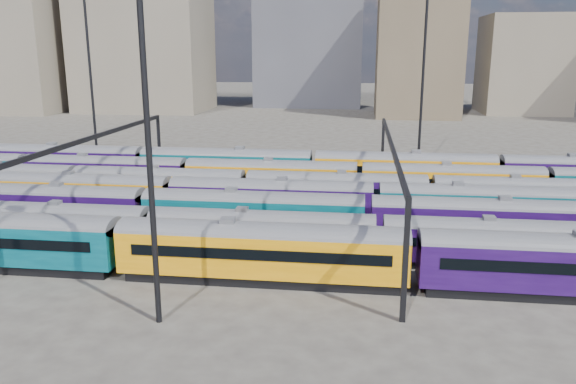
# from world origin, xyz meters

# --- Properties ---
(ground) EXTENTS (500.00, 500.00, 0.00)m
(ground) POSITION_xyz_m (0.00, 0.00, 0.00)
(ground) COLOR #3D3933
(ground) RESTS_ON ground
(rake_1) EXTENTS (112.34, 2.74, 4.60)m
(rake_1) POSITION_xyz_m (8.79, -10.00, 2.42)
(rake_1) COLOR black
(rake_1) RESTS_ON ground
(rake_2) EXTENTS (142.05, 2.97, 4.99)m
(rake_2) POSITION_xyz_m (-2.25, -5.00, 2.62)
(rake_2) COLOR black
(rake_2) RESTS_ON ground
(rake_3) EXTENTS (121.78, 2.97, 5.00)m
(rake_3) POSITION_xyz_m (-11.63, 0.00, 2.62)
(rake_3) COLOR black
(rake_3) RESTS_ON ground
(rake_4) EXTENTS (134.99, 2.82, 4.74)m
(rake_4) POSITION_xyz_m (4.72, 5.00, 2.49)
(rake_4) COLOR black
(rake_4) RESTS_ON ground
(rake_5) EXTENTS (100.64, 2.95, 4.96)m
(rake_5) POSITION_xyz_m (-2.99, 10.00, 2.60)
(rake_5) COLOR black
(rake_5) RESTS_ON ground
(rake_6) EXTENTS (131.02, 3.19, 5.39)m
(rake_6) POSITION_xyz_m (1.48, 15.00, 2.83)
(rake_6) COLOR black
(rake_6) RESTS_ON ground
(gantry_1) EXTENTS (0.35, 40.35, 8.03)m
(gantry_1) POSITION_xyz_m (-20.00, 0.00, 6.79)
(gantry_1) COLOR black
(gantry_1) RESTS_ON ground
(gantry_2) EXTENTS (0.35, 40.35, 8.03)m
(gantry_2) POSITION_xyz_m (10.00, 0.00, 6.79)
(gantry_2) COLOR black
(gantry_2) RESTS_ON ground
(mast_1) EXTENTS (1.40, 0.50, 25.60)m
(mast_1) POSITION_xyz_m (-30.00, 22.00, 13.97)
(mast_1) COLOR black
(mast_1) RESTS_ON ground
(mast_2) EXTENTS (1.40, 0.50, 25.60)m
(mast_2) POSITION_xyz_m (-5.00, -22.00, 13.97)
(mast_2) COLOR black
(mast_2) RESTS_ON ground
(mast_3) EXTENTS (1.40, 0.50, 25.60)m
(mast_3) POSITION_xyz_m (15.00, 24.00, 13.97)
(mast_3) COLOR black
(mast_3) RESTS_ON ground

